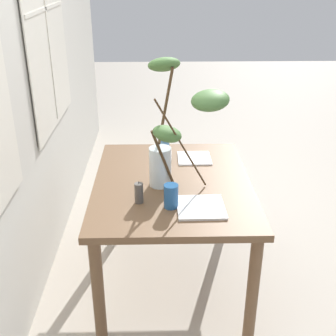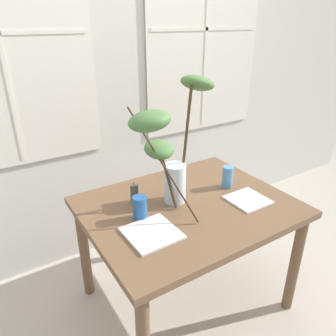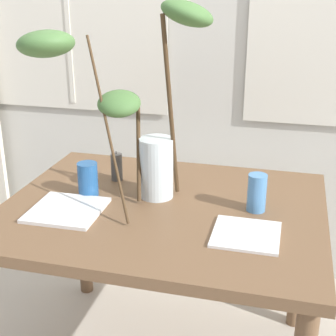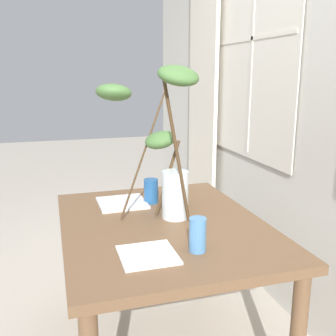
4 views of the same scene
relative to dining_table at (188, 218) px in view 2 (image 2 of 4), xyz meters
The scene contains 9 objects.
ground 0.63m from the dining_table, ahead, with size 14.00×14.00×0.00m, color #B7AD9E.
back_wall_with_windows 1.25m from the dining_table, 90.00° to the left, with size 5.67×0.14×3.04m.
dining_table is the anchor object (origin of this frame).
vase_with_branches 0.47m from the dining_table, behind, with size 0.63×0.44×0.73m.
drinking_glass_blue_left 0.34m from the dining_table, behind, with size 0.08×0.08×0.13m, color #235693.
drinking_glass_blue_right 0.37m from the dining_table, ahead, with size 0.07×0.07×0.14m, color #4C84BC.
plate_square_left 0.36m from the dining_table, 156.89° to the right, with size 0.25×0.25×0.01m, color white.
plate_square_right 0.36m from the dining_table, 25.50° to the right, with size 0.21×0.21×0.01m, color white.
pillar_candle 0.34m from the dining_table, 142.62° to the left, with size 0.05×0.05×0.12m.
Camera 2 is at (-0.94, -1.27, 1.68)m, focal length 34.52 mm.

